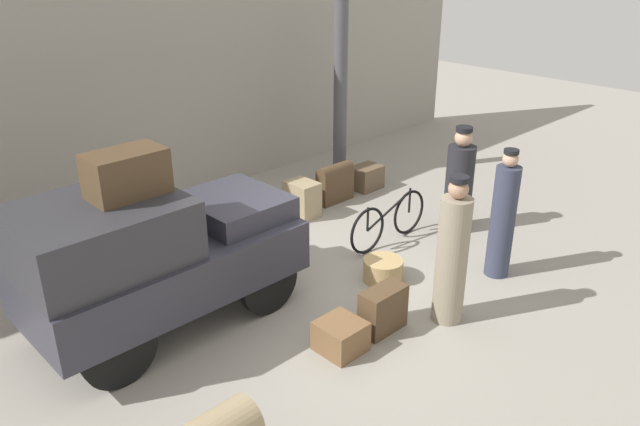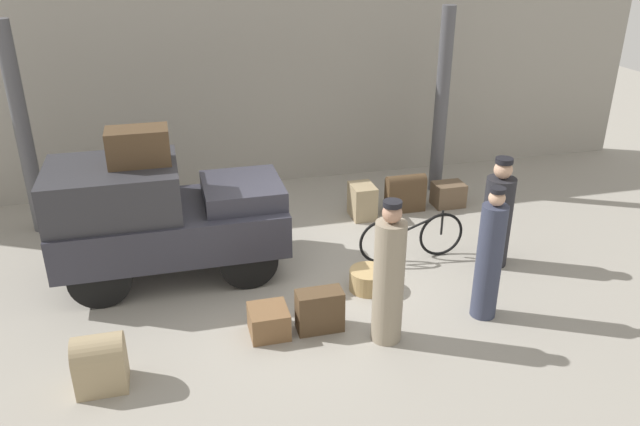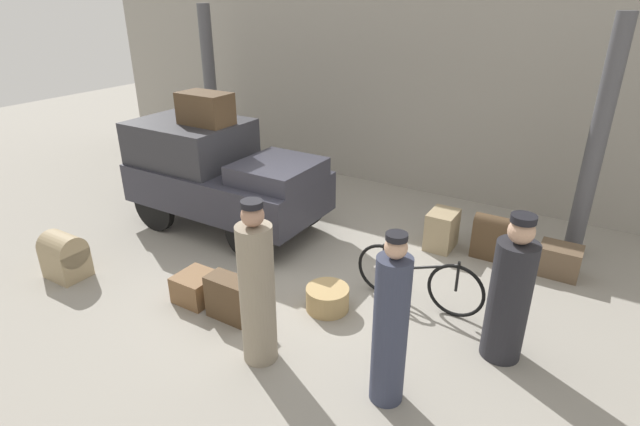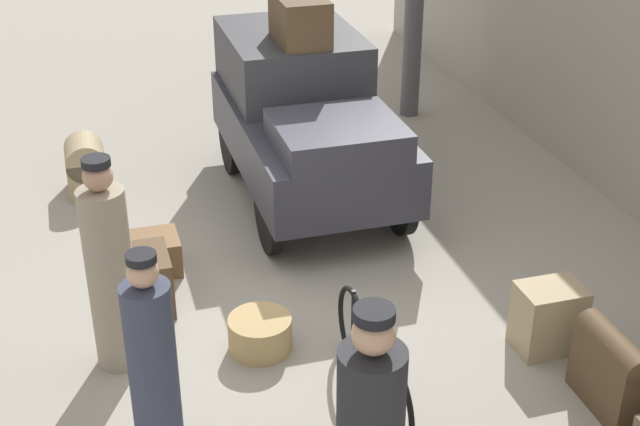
{
  "view_description": "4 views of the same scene",
  "coord_description": "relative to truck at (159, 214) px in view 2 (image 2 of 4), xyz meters",
  "views": [
    {
      "loc": [
        -5.11,
        -5.29,
        4.34
      ],
      "look_at": [
        0.2,
        0.2,
        0.95
      ],
      "focal_mm": 35.0,
      "sensor_mm": 36.0,
      "label": 1
    },
    {
      "loc": [
        -1.85,
        -7.76,
        4.7
      ],
      "look_at": [
        0.2,
        0.2,
        0.95
      ],
      "focal_mm": 35.0,
      "sensor_mm": 36.0,
      "label": 2
    },
    {
      "loc": [
        3.44,
        -5.09,
        3.74
      ],
      "look_at": [
        0.2,
        0.2,
        0.95
      ],
      "focal_mm": 28.0,
      "sensor_mm": 36.0,
      "label": 3
    },
    {
      "loc": [
        6.9,
        -1.76,
        4.64
      ],
      "look_at": [
        0.2,
        0.2,
        0.95
      ],
      "focal_mm": 50.0,
      "sensor_mm": 36.0,
      "label": 4
    }
  ],
  "objects": [
    {
      "name": "trunk_barrel_dark",
      "position": [
        4.3,
        1.24,
        -0.6
      ],
      "size": [
        0.72,
        0.25,
        0.7
      ],
      "color": "#4C3823",
      "rests_on": "ground"
    },
    {
      "name": "station_building_facade",
      "position": [
        2.06,
        3.39,
        1.28
      ],
      "size": [
        16.0,
        0.15,
        4.5
      ],
      "color": "gray",
      "rests_on": "ground"
    },
    {
      "name": "trunk_umber_medium",
      "position": [
        1.87,
        -1.96,
        -0.69
      ],
      "size": [
        0.59,
        0.3,
        0.56
      ],
      "color": "#4C3823",
      "rests_on": "ground"
    },
    {
      "name": "canopy_pillar_right",
      "position": [
        5.27,
        2.08,
        0.77
      ],
      "size": [
        0.26,
        0.26,
        3.49
      ],
      "color": "#4C4C51",
      "rests_on": "ground"
    },
    {
      "name": "ground_plane",
      "position": [
        2.06,
        -0.69,
        -0.97
      ],
      "size": [
        30.0,
        30.0,
        0.0
      ],
      "primitive_type": "plane",
      "color": "gray"
    },
    {
      "name": "suitcase_tan_flat",
      "position": [
        5.17,
        1.27,
        -0.75
      ],
      "size": [
        0.56,
        0.43,
        0.44
      ],
      "color": "brown",
      "rests_on": "ground"
    },
    {
      "name": "wicker_basket",
      "position": [
        2.8,
        -1.18,
        -0.82
      ],
      "size": [
        0.55,
        0.55,
        0.3
      ],
      "color": "tan",
      "rests_on": "ground"
    },
    {
      "name": "truck",
      "position": [
        0.0,
        0.0,
        0.0
      ],
      "size": [
        3.25,
        1.59,
        1.76
      ],
      "color": "black",
      "rests_on": "ground"
    },
    {
      "name": "bicycle",
      "position": [
        3.72,
        -0.49,
        -0.6
      ],
      "size": [
        1.7,
        0.04,
        0.77
      ],
      "color": "black",
      "rests_on": "ground"
    },
    {
      "name": "suitcase_black_upright",
      "position": [
        3.47,
        1.19,
        -0.67
      ],
      "size": [
        0.4,
        0.54,
        0.61
      ],
      "color": "#9E8966",
      "rests_on": "ground"
    },
    {
      "name": "conductor_in_dark_uniform",
      "position": [
        2.63,
        -2.36,
        -0.1
      ],
      "size": [
        0.38,
        0.38,
        1.88
      ],
      "color": "gray",
      "rests_on": "ground"
    },
    {
      "name": "porter_carrying_trunk",
      "position": [
        4.89,
        -0.92,
        -0.2
      ],
      "size": [
        0.44,
        0.44,
        1.71
      ],
      "color": "#232328",
      "rests_on": "ground"
    },
    {
      "name": "suitcase_small_leather",
      "position": [
        1.23,
        -1.89,
        -0.79
      ],
      "size": [
        0.49,
        0.5,
        0.36
      ],
      "color": "brown",
      "rests_on": "ground"
    },
    {
      "name": "porter_lifting_near_truck",
      "position": [
        4.07,
        -2.18,
        -0.12
      ],
      "size": [
        0.33,
        0.33,
        1.83
      ],
      "color": "#33384C",
      "rests_on": "ground"
    },
    {
      "name": "trunk_on_truck_roof",
      "position": [
        -0.17,
        0.0,
        1.04
      ],
      "size": [
        0.83,
        0.51,
        0.5
      ],
      "color": "#4C3823",
      "rests_on": "truck"
    },
    {
      "name": "canopy_pillar_left",
      "position": [
        -2.01,
        2.08,
        0.77
      ],
      "size": [
        0.26,
        0.26,
        3.49
      ],
      "color": "#4C4C51",
      "rests_on": "ground"
    },
    {
      "name": "trunk_large_brown",
      "position": [
        -0.76,
        -2.42,
        -0.64
      ],
      "size": [
        0.55,
        0.45,
        0.66
      ],
      "color": "#9E8966",
      "rests_on": "ground"
    }
  ]
}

